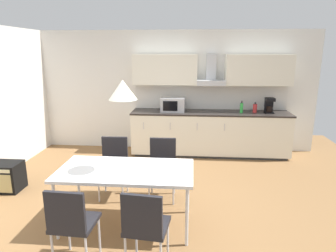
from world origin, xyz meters
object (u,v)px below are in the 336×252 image
object	(u,v)px
bottle_green	(242,108)
dining_table	(126,173)
guitar_amp	(4,177)
pendant_lamp	(123,90)
chair_far_left	(114,161)
chair_far_right	(162,162)
coffee_maker	(269,105)
chair_near_right	(145,223)
microwave	(173,105)
bottle_red	(255,108)
chair_near_left	(71,220)

from	to	relation	value
bottle_green	dining_table	world-z (taller)	bottle_green
guitar_amp	pendant_lamp	bearing A→B (deg)	-20.69
chair_far_left	chair_far_right	world-z (taller)	same
coffee_maker	chair_far_right	distance (m)	2.82
chair_far_left	chair_near_right	size ratio (longest dim) A/B	1.00
microwave	dining_table	bearing A→B (deg)	-97.79
microwave	chair_far_right	size ratio (longest dim) A/B	0.55
bottle_red	chair_far_left	distance (m)	3.12
coffee_maker	microwave	bearing A→B (deg)	-179.22
chair_far_left	pendant_lamp	xyz separation A→B (m)	(0.36, -0.79, 1.15)
chair_near_left	chair_far_left	bearing A→B (deg)	89.91
chair_near_right	pendant_lamp	bearing A→B (deg)	113.94
microwave	chair_near_right	size ratio (longest dim) A/B	0.55
pendant_lamp	microwave	bearing A→B (deg)	82.21
bottle_red	chair_far_left	bearing A→B (deg)	-140.49
guitar_amp	chair_near_right	bearing A→B (deg)	-32.88
coffee_maker	dining_table	size ratio (longest dim) A/B	0.19
coffee_maker	chair_far_left	size ratio (longest dim) A/B	0.34
bottle_red	coffee_maker	bearing A→B (deg)	1.79
coffee_maker	pendant_lamp	size ratio (longest dim) A/B	0.94
chair_far_right	guitar_amp	distance (m)	2.47
chair_far_right	pendant_lamp	xyz separation A→B (m)	(-0.36, -0.79, 1.15)
pendant_lamp	coffee_maker	bearing A→B (deg)	50.25
bottle_green	coffee_maker	bearing A→B (deg)	7.36
bottle_red	chair_near_right	bearing A→B (deg)	-115.27
dining_table	chair_far_right	xyz separation A→B (m)	(0.36, 0.79, -0.16)
chair_near_right	microwave	bearing A→B (deg)	89.60
bottle_green	chair_near_left	world-z (taller)	bottle_green
bottle_green	chair_near_left	size ratio (longest dim) A/B	0.28
bottle_red	chair_near_left	size ratio (longest dim) A/B	0.23
bottle_red	pendant_lamp	distance (m)	3.49
chair_far_left	pendant_lamp	world-z (taller)	pendant_lamp
bottle_red	dining_table	xyz separation A→B (m)	(-2.02, -2.76, -0.29)
microwave	chair_far_left	bearing A→B (deg)	-110.68
bottle_red	chair_far_right	distance (m)	2.62
bottle_red	chair_near_left	xyz separation A→B (m)	(-2.39, -3.55, -0.45)
microwave	chair_far_left	distance (m)	2.14
bottle_green	guitar_amp	size ratio (longest dim) A/B	0.46
chair_far_right	guitar_amp	xyz separation A→B (m)	(-2.45, 0.00, -0.31)
dining_table	coffee_maker	bearing A→B (deg)	50.25
microwave	chair_far_right	bearing A→B (deg)	-90.52
dining_table	chair_near_left	world-z (taller)	chair_near_left
dining_table	chair_near_right	bearing A→B (deg)	-66.06
dining_table	chair_near_left	bearing A→B (deg)	-114.72
bottle_green	pendant_lamp	bearing A→B (deg)	-123.00
microwave	guitar_amp	world-z (taller)	microwave
chair_near_left	dining_table	bearing A→B (deg)	65.28
chair_far_left	guitar_amp	size ratio (longest dim) A/B	1.67
dining_table	chair_near_right	distance (m)	0.88
bottle_green	chair_near_right	xyz separation A→B (m)	(-1.40, -3.48, -0.47)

